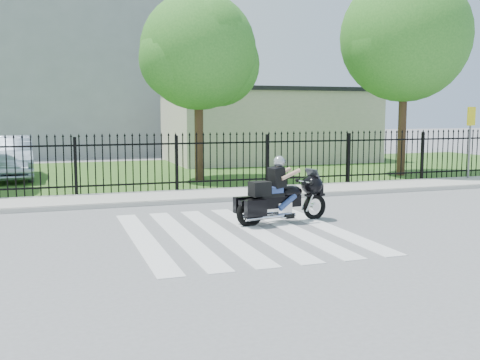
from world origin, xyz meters
name	(u,v)px	position (x,y,z in m)	size (l,w,h in m)	color
ground	(239,233)	(0.00, 0.00, 0.00)	(120.00, 120.00, 0.00)	slate
crosswalk	(239,232)	(0.00, 0.00, 0.01)	(5.00, 5.50, 0.01)	silver
sidewalk	(184,196)	(0.00, 5.00, 0.06)	(40.00, 2.00, 0.12)	#ADAAA3
curb	(193,201)	(0.00, 4.00, 0.06)	(40.00, 0.12, 0.12)	#ADAAA3
grass_strip	(146,173)	(0.00, 12.00, 0.01)	(40.00, 12.00, 0.02)	#2D571E
iron_fence	(177,165)	(0.00, 6.00, 0.90)	(26.00, 0.04, 1.80)	black
tree_mid	(198,52)	(1.50, 9.00, 4.67)	(4.20, 4.20, 6.78)	#382316
tree_right	(405,37)	(9.50, 8.00, 5.39)	(5.00, 5.00, 7.90)	#382316
building_low	(268,127)	(7.00, 16.00, 1.75)	(10.00, 6.00, 3.50)	beige
building_low_roof	(268,90)	(7.00, 16.00, 3.60)	(10.20, 6.20, 0.20)	black
building_tall	(58,55)	(-3.00, 26.00, 6.00)	(15.00, 10.00, 12.00)	#989BA1
motorcycle_rider	(281,195)	(1.24, 0.70, 0.64)	(2.37, 0.99, 1.57)	black
parked_car	(9,158)	(-5.17, 11.66, 0.82)	(1.70, 4.86, 1.60)	#95A5BC
traffic_sign	(471,127)	(10.80, 5.69, 1.96)	(0.53, 0.26, 2.58)	slate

